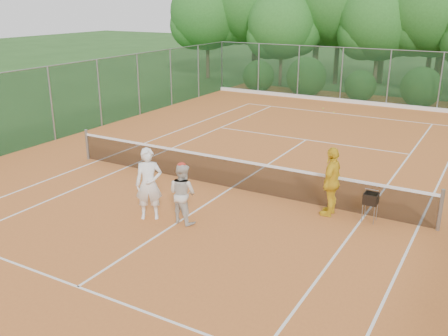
% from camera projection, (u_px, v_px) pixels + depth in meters
% --- Properties ---
extents(ground, '(120.00, 120.00, 0.00)m').
position_uv_depth(ground, '(231.00, 189.00, 15.33)').
color(ground, '#234B1A').
rests_on(ground, ground).
extents(clay_court, '(18.00, 36.00, 0.02)m').
position_uv_depth(clay_court, '(231.00, 188.00, 15.33)').
color(clay_court, '#C1692C').
rests_on(clay_court, ground).
extents(tennis_net, '(11.97, 0.10, 1.10)m').
position_uv_depth(tennis_net, '(231.00, 172.00, 15.16)').
color(tennis_net, gray).
rests_on(tennis_net, clay_court).
extents(player_white, '(0.84, 0.77, 1.92)m').
position_uv_depth(player_white, '(149.00, 184.00, 12.94)').
color(player_white, white).
rests_on(player_white, clay_court).
extents(player_center_grp, '(0.85, 0.70, 1.63)m').
position_uv_depth(player_center_grp, '(182.00, 193.00, 12.75)').
color(player_center_grp, beige).
rests_on(player_center_grp, clay_court).
extents(player_yellow, '(0.46, 1.10, 1.88)m').
position_uv_depth(player_yellow, '(332.00, 181.00, 13.17)').
color(player_yellow, yellow).
rests_on(player_yellow, clay_court).
extents(ball_hopper, '(0.34, 0.34, 0.78)m').
position_uv_depth(ball_hopper, '(371.00, 199.00, 12.85)').
color(ball_hopper, gray).
rests_on(ball_hopper, clay_court).
extents(stray_ball_a, '(0.07, 0.07, 0.07)m').
position_uv_depth(stray_ball_a, '(250.00, 117.00, 24.43)').
color(stray_ball_a, gold).
rests_on(stray_ball_a, clay_court).
extents(stray_ball_b, '(0.07, 0.07, 0.07)m').
position_uv_depth(stray_ball_b, '(323.00, 108.00, 26.33)').
color(stray_ball_b, '#BADE33').
rests_on(stray_ball_b, clay_court).
extents(stray_ball_c, '(0.07, 0.07, 0.07)m').
position_uv_depth(stray_ball_c, '(334.00, 112.00, 25.43)').
color(stray_ball_c, yellow).
rests_on(stray_ball_c, clay_court).
extents(court_markings, '(11.03, 23.83, 0.01)m').
position_uv_depth(court_markings, '(231.00, 188.00, 15.32)').
color(court_markings, white).
rests_on(court_markings, clay_court).
extents(fence_back, '(18.07, 0.07, 3.00)m').
position_uv_depth(fence_back, '(365.00, 77.00, 27.17)').
color(fence_back, '#19381E').
rests_on(fence_back, clay_court).
extents(tropical_treeline, '(32.10, 8.49, 15.03)m').
position_uv_depth(tropical_treeline, '(417.00, 6.00, 29.63)').
color(tropical_treeline, brown).
rests_on(tropical_treeline, ground).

